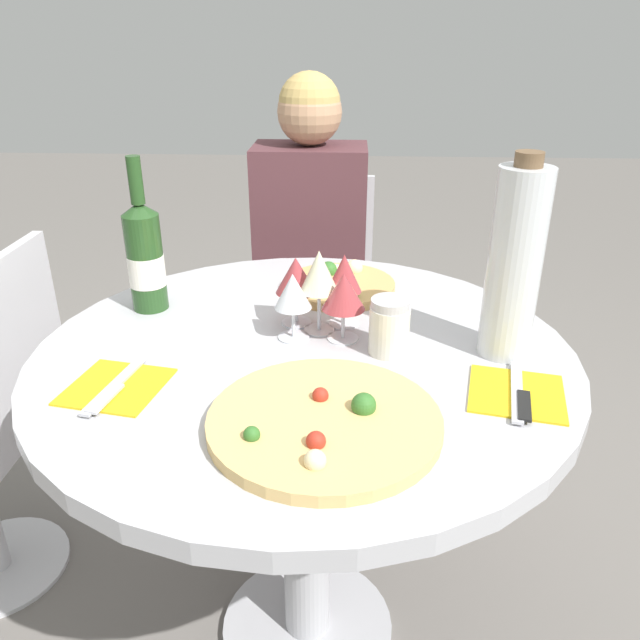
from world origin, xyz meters
The scene contains 16 objects.
ground_plane centered at (0.00, 0.00, 0.00)m, with size 12.00×12.00×0.00m, color slate.
dining_table centered at (0.00, 0.00, 0.62)m, with size 1.00×1.00×0.76m.
chair_behind_diner centered at (-0.04, 0.85, 0.44)m, with size 0.39×0.39×0.87m.
seated_diner centered at (-0.04, 0.71, 0.54)m, with size 0.33×0.44×1.19m.
pizza_large centered at (0.05, -0.25, 0.77)m, with size 0.35×0.35×0.05m.
pizza_small_far centered at (0.06, 0.28, 0.77)m, with size 0.25×0.25×0.05m.
wine_bottle centered at (-0.34, 0.17, 0.87)m, with size 0.08×0.08×0.32m.
tall_carafe centered at (0.36, 0.00, 0.93)m, with size 0.09×0.09×0.36m.
sugar_shaker centered at (0.16, -0.01, 0.81)m, with size 0.07×0.07×0.11m.
wine_glass_front_right centered at (0.07, 0.04, 0.86)m, with size 0.08×0.08×0.13m.
wine_glass_back_right centered at (0.07, 0.11, 0.86)m, with size 0.07×0.07×0.15m.
wine_glass_back_left centered at (-0.02, 0.11, 0.86)m, with size 0.08×0.08×0.14m.
wine_glass_center centered at (0.02, 0.07, 0.88)m, with size 0.07×0.07×0.17m.
wine_glass_front_left centered at (-0.02, 0.04, 0.85)m, with size 0.07×0.07×0.13m.
place_setting_left centered at (-0.30, -0.16, 0.76)m, with size 0.17×0.19×0.01m.
place_setting_right centered at (0.36, -0.15, 0.76)m, with size 0.18×0.19×0.01m.
Camera 1 is at (0.08, -1.02, 1.30)m, focal length 35.00 mm.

